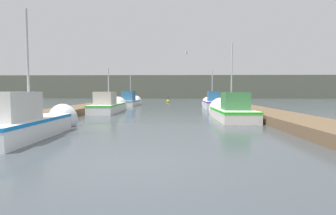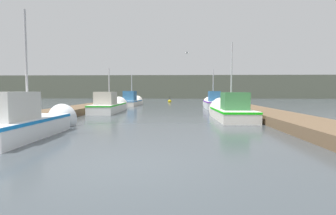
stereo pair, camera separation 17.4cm
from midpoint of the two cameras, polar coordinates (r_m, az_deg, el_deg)
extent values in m
plane|color=#3D4449|center=(5.67, -9.24, -12.61)|extent=(200.00, 200.00, 0.00)
cube|color=brown|center=(22.61, -17.28, -0.03)|extent=(2.26, 40.00, 0.43)
cube|color=brown|center=(22.02, 15.44, -0.09)|extent=(2.26, 40.00, 0.43)
cube|color=#565B4C|center=(63.55, 0.71, 4.40)|extent=(120.00, 16.00, 4.97)
cube|color=silver|center=(9.98, -29.21, -4.06)|extent=(1.50, 4.37, 0.66)
cube|color=blue|center=(9.95, -29.25, -2.53)|extent=(1.53, 4.40, 0.10)
cone|color=silver|center=(12.31, -23.09, -2.52)|extent=(1.37, 0.93, 1.36)
cube|color=silver|center=(9.45, -30.99, 0.23)|extent=(0.94, 1.82, 0.90)
cylinder|color=#B2B2B7|center=(10.23, -28.66, 8.31)|extent=(0.08, 0.08, 3.68)
cube|color=silver|center=(14.80, 13.52, -1.46)|extent=(1.84, 4.57, 0.60)
cube|color=#19D615|center=(14.78, 13.53, -0.53)|extent=(1.87, 4.60, 0.10)
cone|color=silver|center=(17.51, 11.54, -0.67)|extent=(1.70, 1.01, 1.69)
cube|color=#387A42|center=(14.20, 14.06, 1.39)|extent=(1.29, 1.39, 0.91)
cylinder|color=#B2B2B7|center=(15.11, 13.35, 6.73)|extent=(0.08, 0.08, 3.66)
cube|color=silver|center=(19.79, -13.27, -0.15)|extent=(1.70, 5.17, 0.64)
cube|color=green|center=(19.78, -13.28, 0.61)|extent=(1.73, 5.20, 0.10)
cone|color=silver|center=(22.83, -11.35, 0.36)|extent=(1.57, 1.11, 1.55)
cube|color=#B2AD9E|center=(19.14, -13.77, 2.01)|extent=(1.27, 1.84, 0.88)
cylinder|color=#B2B2B7|center=(20.13, -13.06, 4.59)|extent=(0.08, 0.08, 2.64)
cube|color=silver|center=(23.87, 9.45, 0.59)|extent=(1.44, 3.67, 0.70)
cube|color=purple|center=(23.86, 9.45, 1.28)|extent=(1.47, 3.70, 0.10)
cone|color=silver|center=(26.13, 8.75, 0.85)|extent=(1.36, 0.91, 1.35)
cube|color=#2D6699|center=(23.39, 9.62, 2.46)|extent=(0.93, 1.38, 0.88)
cylinder|color=#B2B2B7|center=(24.12, 9.40, 4.77)|extent=(0.08, 0.08, 2.80)
cube|color=silver|center=(29.18, -8.46, 1.01)|extent=(1.67, 5.17, 0.57)
cube|color=#1261A9|center=(29.17, -8.46, 1.44)|extent=(1.71, 5.20, 0.10)
cone|color=silver|center=(32.24, -7.36, 1.26)|extent=(1.50, 1.14, 1.47)
cube|color=#2D6699|center=(28.53, -8.73, 2.55)|extent=(1.21, 1.86, 1.03)
cylinder|color=#B2B2B7|center=(29.53, -8.34, 4.40)|extent=(0.08, 0.08, 2.90)
cylinder|color=#473523|center=(33.45, -9.13, 1.89)|extent=(0.25, 0.25, 1.23)
cylinder|color=silver|center=(33.43, -9.14, 2.97)|extent=(0.29, 0.29, 0.04)
cylinder|color=#473523|center=(21.51, -15.49, 1.09)|extent=(0.29, 0.29, 1.38)
cylinder|color=silver|center=(21.50, -15.52, 2.99)|extent=(0.33, 0.33, 0.04)
cylinder|color=#473523|center=(19.74, 13.26, 0.32)|extent=(0.21, 0.21, 0.97)
cylinder|color=silver|center=(19.71, 13.29, 1.78)|extent=(0.24, 0.24, 0.04)
sphere|color=gold|center=(36.80, -0.10, 1.34)|extent=(0.48, 0.48, 0.48)
cylinder|color=black|center=(36.79, -0.10, 2.10)|extent=(0.06, 0.06, 0.50)
ellipsoid|color=white|center=(18.11, 3.87, 11.74)|extent=(0.29, 0.16, 0.12)
cube|color=gray|center=(18.25, 3.88, 11.74)|extent=(0.14, 0.28, 0.07)
cube|color=gray|center=(17.98, 3.85, 11.87)|extent=(0.14, 0.28, 0.07)
camera|label=1|loc=(0.09, -90.30, -0.02)|focal=28.00mm
camera|label=2|loc=(0.09, 89.70, 0.02)|focal=28.00mm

